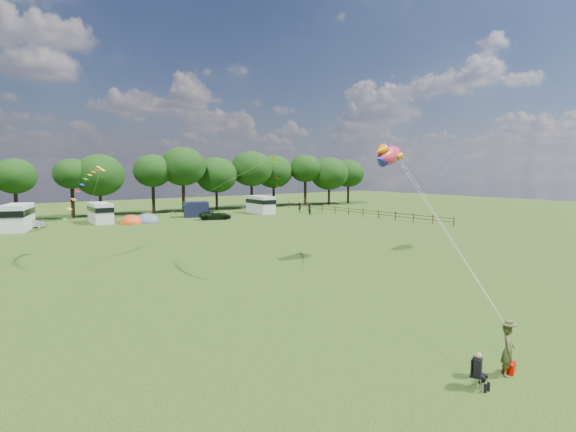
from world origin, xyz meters
TOP-DOWN VIEW (x-y plane):
  - ground_plane at (0.00, 0.00)m, footprint 180.00×180.00m
  - tree_line at (5.30, 54.99)m, footprint 102.98×10.98m
  - fence at (32.00, 34.50)m, footprint 0.12×33.12m
  - car_b at (-9.03, 46.35)m, footprint 3.55×2.37m
  - car_d at (13.08, 42.16)m, footprint 4.78×3.28m
  - campervan_b at (-10.18, 45.15)m, footprint 4.40×6.48m
  - campervan_c at (-0.60, 47.22)m, footprint 2.58×5.36m
  - campervan_d at (23.03, 46.14)m, footprint 2.59×5.53m
  - tent_orange at (2.21, 43.88)m, footprint 2.84×3.11m
  - tent_greyblue at (4.21, 43.89)m, footprint 3.23×3.54m
  - awning_navy at (12.58, 47.06)m, footprint 4.25×3.90m
  - kite_flyer at (-2.45, -7.71)m, footprint 0.76×0.66m
  - camp_chair at (-4.11, -7.62)m, footprint 0.61×0.63m
  - kite_bag at (-2.19, -7.65)m, footprint 0.58×0.48m
  - fish_kite at (10.86, 9.69)m, footprint 4.21×2.38m
  - streamer_kite_b at (-8.25, 22.34)m, footprint 4.32×4.79m
  - streamer_kite_c at (1.17, 11.06)m, footprint 3.05×4.92m
  - walker_a at (27.25, 39.51)m, footprint 0.85×0.63m
  - walker_b at (28.54, 43.45)m, footprint 1.11×0.96m

SIDE VIEW (x-z plane):
  - ground_plane at x=0.00m, z-range 0.00..0.00m
  - tent_greyblue at x=4.21m, z-range -1.18..1.22m
  - tent_orange at x=2.21m, z-range -1.09..1.13m
  - kite_bag at x=-2.19m, z-range 0.00..0.36m
  - car_b at x=-9.03m, z-range 0.00..1.17m
  - car_d at x=13.08m, z-range 0.00..1.19m
  - camp_chair at x=-4.11m, z-range 0.11..1.28m
  - fence at x=32.00m, z-range 0.10..1.30m
  - walker_a at x=27.25m, z-range 0.00..1.58m
  - walker_b at x=28.54m, z-range 0.00..1.58m
  - kite_flyer at x=-2.45m, z-range 0.00..1.76m
  - awning_navy at x=12.58m, z-range 0.00..2.16m
  - campervan_c at x=-0.60m, z-range 0.10..2.65m
  - campervan_d at x=23.03m, z-range 0.10..2.75m
  - campervan_b at x=-10.18m, z-range 0.11..3.04m
  - streamer_kite_b at x=-8.25m, z-range 3.92..7.75m
  - tree_line at x=5.30m, z-range 1.21..11.48m
  - streamer_kite_c at x=1.17m, z-range 5.59..8.37m
  - fish_kite at x=10.86m, z-range 6.84..9.04m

